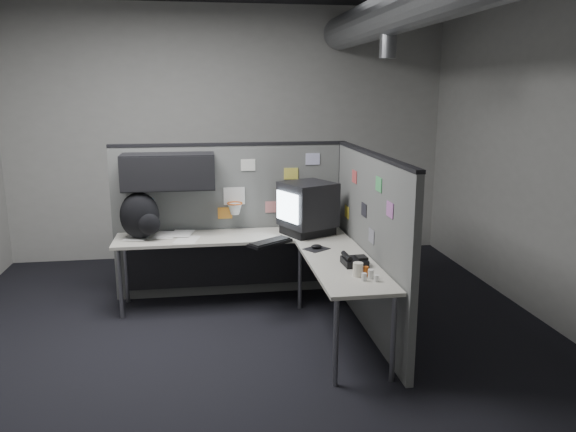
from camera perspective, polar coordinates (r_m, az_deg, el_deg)
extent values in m
cube|color=black|center=(5.01, -3.76, -12.96)|extent=(5.60, 5.60, 0.01)
cube|color=#9E9E99|center=(7.33, -5.89, 8.27)|extent=(5.60, 0.01, 3.20)
cube|color=#9E9E99|center=(1.82, 3.33, -5.36)|extent=(5.60, 0.01, 3.20)
cube|color=#9E9E99|center=(5.53, 26.46, 5.57)|extent=(0.01, 5.60, 3.20)
cylinder|color=slate|center=(4.88, 13.46, 20.50)|extent=(0.40, 5.49, 0.40)
cylinder|color=slate|center=(5.60, 10.14, 17.02)|extent=(0.16, 0.16, 0.30)
cube|color=#5C5E5B|center=(5.96, -5.79, -0.54)|extent=(2.43, 0.06, 1.60)
cube|color=black|center=(5.83, -5.97, 7.28)|extent=(2.43, 0.07, 0.03)
cube|color=black|center=(6.13, 5.34, -0.16)|extent=(0.07, 0.07, 1.60)
cube|color=black|center=(5.66, -12.05, 4.46)|extent=(0.90, 0.35, 0.35)
cube|color=black|center=(5.49, -12.15, 4.20)|extent=(0.90, 0.02, 0.33)
cube|color=silver|center=(5.87, -5.49, 2.04)|extent=(0.22, 0.02, 0.18)
torus|color=#D85914|center=(5.79, -5.42, 1.29)|extent=(0.16, 0.16, 0.01)
cone|color=white|center=(5.80, -5.41, 0.71)|extent=(0.14, 0.14, 0.11)
cube|color=#337FCC|center=(5.90, -14.23, 1.18)|extent=(0.15, 0.01, 0.12)
cube|color=silver|center=(5.83, -4.08, 5.19)|extent=(0.15, 0.01, 0.12)
cube|color=#D87F7F|center=(5.93, -1.60, 0.93)|extent=(0.15, 0.01, 0.12)
cube|color=#E5D84C|center=(5.90, 0.31, 4.32)|extent=(0.15, 0.01, 0.12)
cube|color=silver|center=(5.92, 2.52, 5.81)|extent=(0.15, 0.01, 0.12)
cube|color=orange|center=(5.90, -6.42, 0.30)|extent=(0.15, 0.01, 0.12)
cube|color=#5C5E5B|center=(5.12, 8.26, -2.84)|extent=(0.06, 2.23, 1.60)
cube|color=black|center=(4.96, 8.56, 6.26)|extent=(0.07, 2.23, 0.03)
cube|color=#CC4C4C|center=(5.40, 6.76, 3.99)|extent=(0.01, 0.15, 0.12)
cube|color=#26262D|center=(5.12, 7.72, 0.63)|extent=(0.01, 0.15, 0.12)
cube|color=#4CB266|center=(4.69, 9.20, 3.20)|extent=(0.01, 0.15, 0.12)
cube|color=gold|center=(5.71, 5.99, 0.41)|extent=(0.01, 0.15, 0.12)
cube|color=#B266B2|center=(4.43, 10.31, 0.64)|extent=(0.01, 0.15, 0.12)
cube|color=gray|center=(4.93, 8.47, -2.02)|extent=(0.01, 0.15, 0.12)
cube|color=beige|center=(5.67, -5.75, -2.12)|extent=(2.30, 0.56, 0.03)
cube|color=beige|center=(4.79, 5.56, -4.92)|extent=(0.56, 1.55, 0.03)
cube|color=black|center=(5.97, -5.79, -4.51)|extent=(2.18, 0.02, 0.55)
cylinder|color=gray|center=(5.62, -16.67, -6.64)|extent=(0.04, 0.04, 0.70)
cylinder|color=gray|center=(6.03, -16.12, -5.27)|extent=(0.04, 0.04, 0.70)
cylinder|color=gray|center=(5.64, 1.21, -6.03)|extent=(0.04, 0.04, 0.70)
cylinder|color=gray|center=(4.24, 4.88, -12.65)|extent=(0.04, 0.04, 0.70)
cylinder|color=gray|center=(4.36, 10.65, -12.11)|extent=(0.04, 0.04, 0.70)
cube|color=black|center=(5.69, 2.01, -1.40)|extent=(0.56, 0.54, 0.09)
cube|color=black|center=(5.63, 2.03, 1.21)|extent=(0.61, 0.61, 0.44)
cube|color=white|center=(5.49, -0.07, 0.92)|extent=(0.17, 0.33, 0.29)
cube|color=black|center=(5.32, -1.83, -2.75)|extent=(0.46, 0.39, 0.03)
cube|color=black|center=(5.31, -1.83, -2.54)|extent=(0.41, 0.35, 0.01)
cube|color=black|center=(5.17, 2.91, -3.35)|extent=(0.27, 0.26, 0.01)
ellipsoid|color=black|center=(5.16, 2.91, -3.11)|extent=(0.11, 0.08, 0.04)
cube|color=black|center=(4.73, 6.77, -4.63)|extent=(0.20, 0.22, 0.06)
cylinder|color=black|center=(4.71, 5.98, -4.07)|extent=(0.05, 0.19, 0.04)
cube|color=black|center=(4.73, 7.47, -4.18)|extent=(0.09, 0.12, 0.02)
cylinder|color=silver|center=(4.42, 8.41, -5.86)|extent=(0.05, 0.05, 0.07)
cylinder|color=silver|center=(4.36, 7.74, -6.16)|extent=(0.04, 0.04, 0.06)
cylinder|color=silver|center=(4.36, 8.97, -6.27)|extent=(0.04, 0.04, 0.05)
cylinder|color=#D85914|center=(4.46, 7.91, -5.60)|extent=(0.04, 0.04, 0.08)
cylinder|color=silver|center=(4.45, 7.12, -5.42)|extent=(0.09, 0.09, 0.11)
cube|color=white|center=(5.57, -10.25, -2.38)|extent=(0.27, 0.34, 0.00)
cube|color=white|center=(5.77, -12.33, -1.89)|extent=(0.27, 0.34, 0.00)
cube|color=white|center=(5.75, -15.03, -2.05)|extent=(0.27, 0.34, 0.00)
cube|color=white|center=(5.78, -10.75, -1.74)|extent=(0.27, 0.34, 0.00)
ellipsoid|color=black|center=(5.66, -14.84, 0.05)|extent=(0.45, 0.39, 0.46)
ellipsoid|color=black|center=(5.54, -13.90, -0.83)|extent=(0.24, 0.18, 0.21)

